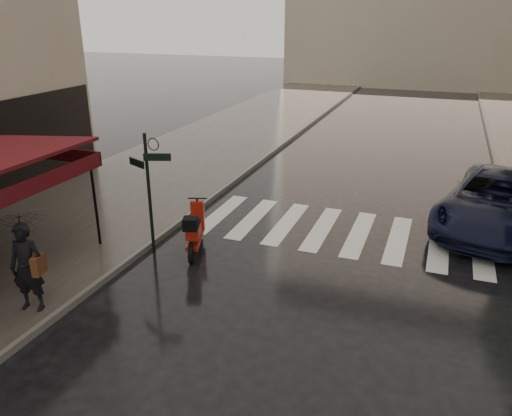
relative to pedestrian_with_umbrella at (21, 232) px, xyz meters
The scene contains 9 objects.
ground 2.71m from the pedestrian_with_umbrella, ahead, with size 120.00×120.00×0.00m, color black.
sidewalk_near 12.62m from the pedestrian_with_umbrella, 101.55° to the left, with size 6.00×60.00×0.12m, color #38332D.
curb_near 12.38m from the pedestrian_with_umbrella, 87.44° to the left, with size 0.12×60.00×0.16m, color #595651.
curb_far 15.56m from the pedestrian_with_umbrella, 52.35° to the left, with size 0.12×60.00×0.16m, color #595651.
crosswalk 8.18m from the pedestrian_with_umbrella, 51.47° to the left, with size 7.85×3.20×0.01m.
signpost 3.34m from the pedestrian_with_umbrella, 76.08° to the left, with size 1.17×0.29×3.10m.
pedestrian_with_umbrella is the anchor object (origin of this frame).
scooter 4.26m from the pedestrian_with_umbrella, 64.37° to the left, with size 0.86×1.79×1.22m.
parked_car 12.10m from the pedestrian_with_umbrella, 41.72° to the left, with size 2.62×5.68×1.58m, color black.
Camera 1 is at (5.28, -6.78, 5.71)m, focal length 35.00 mm.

